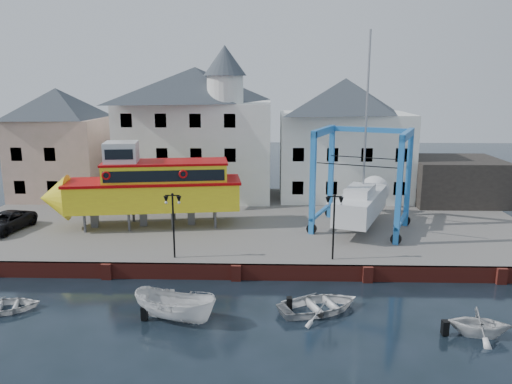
{
  "coord_description": "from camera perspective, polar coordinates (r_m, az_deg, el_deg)",
  "views": [
    {
      "loc": [
        2.09,
        -28.63,
        12.0
      ],
      "look_at": [
        1.0,
        7.0,
        4.0
      ],
      "focal_mm": 35.0,
      "sensor_mm": 36.0,
      "label": 1
    }
  ],
  "objects": [
    {
      "name": "lamp_post_right",
      "position": [
        31.09,
        8.93,
        -2.09
      ],
      "size": [
        1.12,
        0.32,
        4.2
      ],
      "color": "black",
      "rests_on": "hardstanding"
    },
    {
      "name": "building_white_right",
      "position": [
        48.43,
        10.0,
        6.05
      ],
      "size": [
        12.0,
        8.0,
        11.2
      ],
      "color": "silver",
      "rests_on": "hardstanding"
    },
    {
      "name": "shed_dark",
      "position": [
        49.49,
        21.7,
        1.27
      ],
      "size": [
        8.0,
        7.0,
        4.0
      ],
      "primitive_type": "cube",
      "color": "black",
      "rests_on": "hardstanding"
    },
    {
      "name": "motorboat_a",
      "position": [
        26.64,
        -9.16,
        -14.3
      ],
      "size": [
        4.94,
        3.17,
        1.78
      ],
      "primitive_type": "imported",
      "rotation": [
        0.0,
        0.0,
        1.23
      ],
      "color": "silver",
      "rests_on": "ground"
    },
    {
      "name": "ground",
      "position": [
        31.12,
        -2.27,
        -10.05
      ],
      "size": [
        140.0,
        140.0,
        0.0
      ],
      "primitive_type": "plane",
      "color": "black",
      "rests_on": "ground"
    },
    {
      "name": "quay_wall",
      "position": [
        31.02,
        -2.26,
        -9.12
      ],
      "size": [
        44.0,
        0.47,
        1.0
      ],
      "color": "maroon",
      "rests_on": "ground"
    },
    {
      "name": "van",
      "position": [
        41.61,
        -26.76,
        -3.07
      ],
      "size": [
        3.15,
        5.38,
        1.41
      ],
      "primitive_type": "imported",
      "rotation": [
        0.0,
        0.0,
        -0.17
      ],
      "color": "black",
      "rests_on": "hardstanding"
    },
    {
      "name": "building_white_main",
      "position": [
        47.76,
        -6.69,
        6.97
      ],
      "size": [
        14.0,
        8.3,
        14.0
      ],
      "color": "silver",
      "rests_on": "hardstanding"
    },
    {
      "name": "lamp_post_left",
      "position": [
        31.44,
        -9.48,
        -1.94
      ],
      "size": [
        1.12,
        0.32,
        4.2
      ],
      "color": "black",
      "rests_on": "hardstanding"
    },
    {
      "name": "building_pink",
      "position": [
        51.11,
        -21.5,
        5.2
      ],
      "size": [
        8.0,
        7.0,
        10.3
      ],
      "color": "tan",
      "rests_on": "hardstanding"
    },
    {
      "name": "motorboat_b",
      "position": [
        27.49,
        7.25,
        -13.34
      ],
      "size": [
        5.4,
        4.7,
        0.93
      ],
      "primitive_type": "imported",
      "rotation": [
        0.0,
        0.0,
        1.96
      ],
      "color": "silver",
      "rests_on": "ground"
    },
    {
      "name": "travel_lift",
      "position": [
        38.77,
        12.18,
        -0.43
      ],
      "size": [
        8.24,
        9.83,
        14.52
      ],
      "rotation": [
        0.0,
        0.0,
        -0.38
      ],
      "color": "blue",
      "rests_on": "hardstanding"
    },
    {
      "name": "motorboat_c",
      "position": [
        27.14,
        24.02,
        -14.78
      ],
      "size": [
        3.32,
        3.0,
        1.55
      ],
      "primitive_type": "imported",
      "rotation": [
        0.0,
        0.0,
        1.4
      ],
      "color": "silver",
      "rests_on": "ground"
    },
    {
      "name": "hardstanding",
      "position": [
        41.32,
        -1.22,
        -3.51
      ],
      "size": [
        44.0,
        22.0,
        1.0
      ],
      "primitive_type": "cube",
      "color": "#605B53",
      "rests_on": "ground"
    },
    {
      "name": "tour_boat",
      "position": [
        38.92,
        -12.86,
        0.58
      ],
      "size": [
        15.33,
        5.62,
        6.52
      ],
      "rotation": [
        0.0,
        0.0,
        0.14
      ],
      "color": "#59595E",
      "rests_on": "hardstanding"
    },
    {
      "name": "motorboat_d",
      "position": [
        30.43,
        -26.85,
        -12.03
      ],
      "size": [
        4.23,
        3.52,
        0.76
      ],
      "primitive_type": "imported",
      "rotation": [
        0.0,
        0.0,
        1.85
      ],
      "color": "silver",
      "rests_on": "ground"
    }
  ]
}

